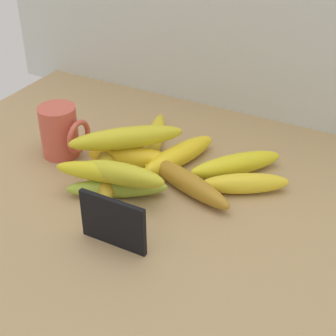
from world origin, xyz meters
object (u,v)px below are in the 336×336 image
object	(u,v)px
banana_5	(130,157)
banana_6	(117,188)
banana_7	(154,139)
banana_1	(186,181)
banana_10	(122,174)
chalkboard_sign	(113,224)
banana_4	(106,171)
banana_2	(179,155)
coffee_mug	(61,132)
banana_8	(132,137)
banana_0	(236,164)
banana_11	(126,138)
banana_3	(244,183)
banana_9	(108,173)

from	to	relation	value
banana_5	banana_6	size ratio (longest dim) A/B	0.90
banana_5	banana_7	size ratio (longest dim) A/B	0.76
banana_1	banana_10	bearing A→B (deg)	-137.10
chalkboard_sign	banana_4	size ratio (longest dim) A/B	0.60
banana_1	banana_7	distance (cm)	15.89
banana_2	banana_6	distance (cm)	14.77
chalkboard_sign	coffee_mug	xyz separation A→B (cm)	(-22.99, 17.20, 1.10)
coffee_mug	banana_5	distance (cm)	14.34
banana_6	banana_8	xyz separation A→B (cm)	(-2.76, 9.54, 4.39)
banana_0	banana_4	xyz separation A→B (cm)	(-19.49, -12.91, -0.06)
banana_6	banana_0	bearing A→B (deg)	46.63
banana_4	banana_5	size ratio (longest dim) A/B	1.18
banana_0	banana_11	distance (cm)	20.34
banana_2	banana_4	distance (cm)	14.12
banana_8	banana_11	distance (cm)	1.05
banana_3	banana_7	size ratio (longest dim) A/B	0.75
chalkboard_sign	banana_8	size ratio (longest dim) A/B	0.73
banana_6	banana_7	bearing A→B (deg)	98.25
banana_4	banana_11	bearing A→B (deg)	79.30
banana_3	banana_8	world-z (taller)	banana_8
coffee_mug	banana_3	world-z (taller)	coffee_mug
banana_8	banana_10	bearing A→B (deg)	-67.30
banana_6	banana_8	distance (cm)	10.86
chalkboard_sign	banana_8	xyz separation A→B (cm)	(-9.00, 20.02, 2.21)
banana_7	banana_4	bearing A→B (deg)	-97.20
banana_7	banana_8	distance (cm)	9.05
banana_7	banana_9	world-z (taller)	banana_9
banana_0	banana_1	bearing A→B (deg)	-122.14
banana_8	banana_9	size ratio (longest dim) A/B	0.82
banana_4	banana_11	distance (cm)	7.10
banana_4	banana_11	xyz separation A→B (cm)	(1.04, 5.51, 4.36)
banana_3	banana_11	distance (cm)	22.58
banana_5	banana_4	bearing A→B (deg)	-104.27
banana_0	coffee_mug	bearing A→B (deg)	-163.70
chalkboard_sign	banana_2	size ratio (longest dim) A/B	0.63
banana_10	banana_1	bearing A→B (deg)	42.90
banana_7	banana_11	bearing A→B (deg)	-94.98
banana_1	banana_6	xyz separation A→B (cm)	(-9.54, -7.11, -0.19)
banana_2	banana_11	size ratio (longest dim) A/B	0.84
coffee_mug	banana_1	size ratio (longest dim) A/B	0.49
banana_6	banana_7	world-z (taller)	same
banana_9	coffee_mug	bearing A→B (deg)	154.33
banana_5	banana_10	size ratio (longest dim) A/B	1.04
banana_6	banana_11	bearing A→B (deg)	110.85
banana_1	banana_8	xyz separation A→B (cm)	(-12.31, 2.42, 4.21)
chalkboard_sign	banana_8	world-z (taller)	chalkboard_sign
banana_2	banana_3	xyz separation A→B (cm)	(13.98, -2.65, -0.22)
chalkboard_sign	banana_9	world-z (taller)	chalkboard_sign
banana_8	banana_7	bearing A→B (deg)	88.30
banana_10	banana_11	bearing A→B (deg)	117.36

